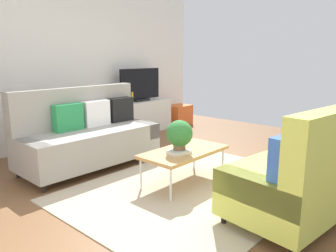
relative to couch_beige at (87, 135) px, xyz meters
name	(u,v)px	position (x,y,z in m)	size (l,w,h in m)	color
ground_plane	(189,183)	(0.42, -1.47, -0.45)	(7.68, 7.68, 0.00)	brown
wall_far	(60,60)	(0.42, 1.33, 1.00)	(6.40, 0.12, 2.90)	white
area_rug	(194,188)	(0.34, -1.62, -0.45)	(2.90, 2.20, 0.01)	tan
couch_beige	(87,135)	(0.00, 0.00, 0.00)	(1.91, 0.86, 1.10)	gray
couch_green	(315,169)	(0.66, -2.84, -0.01)	(1.99, 1.06, 1.10)	#C1CC51
coffee_table	(184,152)	(0.39, -1.42, -0.06)	(1.10, 0.56, 0.42)	#B7844C
tv_console	(140,117)	(1.93, 0.99, -0.13)	(1.40, 0.44, 0.64)	silver
tv	(140,85)	(1.93, 0.97, 0.50)	(1.00, 0.20, 0.64)	black
storage_trunk	(179,115)	(3.03, 0.89, -0.23)	(0.52, 0.40, 0.44)	orange
potted_plant	(179,134)	(0.27, -1.45, 0.19)	(0.31, 0.31, 0.38)	brown
table_book_0	(179,152)	(0.23, -1.47, -0.01)	(0.24, 0.18, 0.04)	silver
vase_0	(115,100)	(1.35, 1.04, 0.26)	(0.09, 0.09, 0.15)	silver
vase_1	(122,99)	(1.50, 1.04, 0.26)	(0.13, 0.13, 0.13)	#33B29E
bottle_0	(132,97)	(1.70, 0.95, 0.29)	(0.05, 0.05, 0.20)	gold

